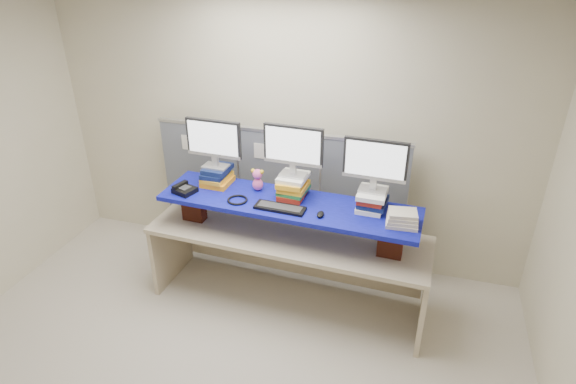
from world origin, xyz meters
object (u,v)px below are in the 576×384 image
(blue_board, at_px, (288,204))
(monitor_center, at_px, (293,148))
(desk_phone, at_px, (184,189))
(desk, at_px, (288,248))
(keyboard, at_px, (280,208))
(monitor_left, at_px, (214,141))
(monitor_right, at_px, (375,163))

(blue_board, bearing_deg, monitor_center, 86.57)
(blue_board, bearing_deg, desk_phone, -172.16)
(desk, xyz_separation_m, blue_board, (0.00, 0.00, 0.46))
(desk_phone, bearing_deg, blue_board, 23.63)
(blue_board, relative_size, keyboard, 5.18)
(desk, height_order, monitor_left, monitor_left)
(desk, xyz_separation_m, monitor_right, (0.72, 0.09, 0.92))
(monitor_left, relative_size, monitor_center, 1.00)
(monitor_left, height_order, desk_phone, monitor_left)
(blue_board, relative_size, monitor_right, 4.38)
(monitor_left, distance_m, monitor_right, 1.47)
(desk, xyz_separation_m, desk_phone, (-0.97, -0.09, 0.51))
(desk, distance_m, desk_phone, 1.10)
(desk_phone, bearing_deg, desk, 23.63)
(monitor_left, bearing_deg, monitor_right, 0.00)
(monitor_left, bearing_deg, keyboard, -19.67)
(monitor_right, distance_m, keyboard, 0.89)
(monitor_left, distance_m, desk_phone, 0.52)
(desk, distance_m, keyboard, 0.52)
(desk, bearing_deg, monitor_center, 86.57)
(monitor_right, height_order, desk_phone, monitor_right)
(blue_board, relative_size, desk_phone, 10.16)
(monitor_center, bearing_deg, desk_phone, -165.47)
(monitor_left, bearing_deg, desk_phone, -129.47)
(blue_board, xyz_separation_m, monitor_center, (0.01, 0.12, 0.49))
(monitor_right, bearing_deg, keyboard, -160.59)
(blue_board, distance_m, monitor_center, 0.51)
(monitor_center, distance_m, desk_phone, 1.09)
(monitor_center, height_order, keyboard, monitor_center)
(monitor_center, height_order, desk_phone, monitor_center)
(desk, xyz_separation_m, monitor_left, (-0.75, 0.15, 0.92))
(keyboard, distance_m, desk_phone, 0.94)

